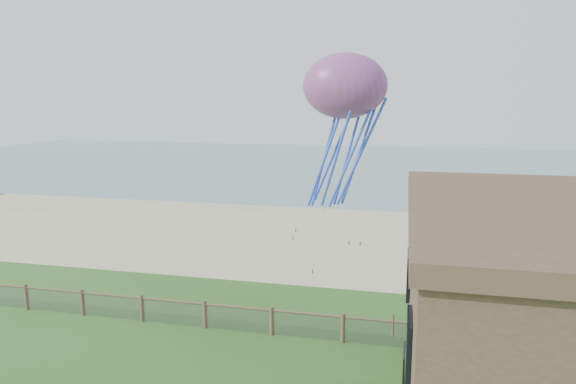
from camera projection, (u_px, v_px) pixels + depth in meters
The scene contains 4 objects.
sand_beach at pixel (328, 238), 37.03m from camera, with size 72.00×20.00×0.02m, color tan.
ocean at pixel (371, 165), 79.25m from camera, with size 160.00×68.00×0.02m, color slate.
chainlink_fence at pixel (272, 323), 21.59m from camera, with size 36.20×0.20×1.25m, color brown, non-canonical shape.
octopus_kite at pixel (344, 128), 24.57m from camera, with size 3.78×2.67×7.78m, color orange, non-canonical shape.
Camera 1 is at (5.23, -13.62, 9.75)m, focal length 32.00 mm.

